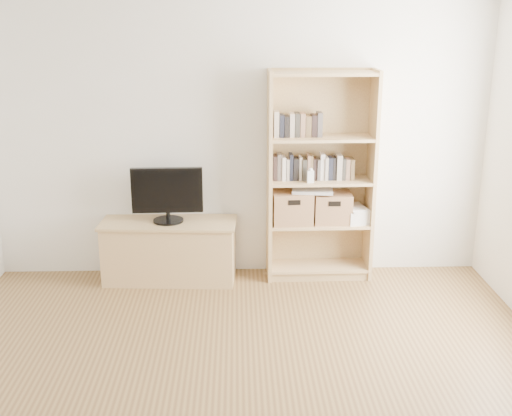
{
  "coord_description": "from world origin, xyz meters",
  "views": [
    {
      "loc": [
        -0.03,
        -3.22,
        2.39
      ],
      "look_at": [
        0.13,
        1.9,
        0.8
      ],
      "focal_mm": 45.0,
      "sensor_mm": 36.0,
      "label": 1
    }
  ],
  "objects_px": {
    "basket_left": "(292,207)",
    "basket_right": "(332,208)",
    "bookshelf": "(321,177)",
    "tv_stand": "(170,252)",
    "television": "(167,195)",
    "baby_monitor": "(310,177)",
    "laptop": "(313,190)"
  },
  "relations": [
    {
      "from": "tv_stand",
      "to": "bookshelf",
      "type": "height_order",
      "value": "bookshelf"
    },
    {
      "from": "baby_monitor",
      "to": "television",
      "type": "bearing_deg",
      "value": 172.6
    },
    {
      "from": "television",
      "to": "laptop",
      "type": "relative_size",
      "value": 1.75
    },
    {
      "from": "basket_left",
      "to": "baby_monitor",
      "type": "bearing_deg",
      "value": -36.3
    },
    {
      "from": "tv_stand",
      "to": "laptop",
      "type": "relative_size",
      "value": 3.26
    },
    {
      "from": "tv_stand",
      "to": "television",
      "type": "distance_m",
      "value": 0.54
    },
    {
      "from": "baby_monitor",
      "to": "basket_left",
      "type": "relative_size",
      "value": 0.31
    },
    {
      "from": "baby_monitor",
      "to": "laptop",
      "type": "xyz_separation_m",
      "value": [
        0.03,
        0.1,
        -0.15
      ]
    },
    {
      "from": "baby_monitor",
      "to": "basket_left",
      "type": "height_order",
      "value": "baby_monitor"
    },
    {
      "from": "bookshelf",
      "to": "laptop",
      "type": "relative_size",
      "value": 5.27
    },
    {
      "from": "bookshelf",
      "to": "baby_monitor",
      "type": "relative_size",
      "value": 17.42
    },
    {
      "from": "television",
      "to": "basket_left",
      "type": "xyz_separation_m",
      "value": [
        1.12,
        0.04,
        -0.14
      ]
    },
    {
      "from": "bookshelf",
      "to": "basket_left",
      "type": "distance_m",
      "value": 0.37
    },
    {
      "from": "basket_left",
      "to": "basket_right",
      "type": "relative_size",
      "value": 1.07
    },
    {
      "from": "tv_stand",
      "to": "baby_monitor",
      "type": "relative_size",
      "value": 10.78
    },
    {
      "from": "tv_stand",
      "to": "bookshelf",
      "type": "xyz_separation_m",
      "value": [
        1.37,
        0.05,
        0.68
      ]
    },
    {
      "from": "television",
      "to": "tv_stand",
      "type": "bearing_deg",
      "value": 0.0
    },
    {
      "from": "tv_stand",
      "to": "basket_left",
      "type": "height_order",
      "value": "basket_left"
    },
    {
      "from": "television",
      "to": "basket_right",
      "type": "relative_size",
      "value": 1.9
    },
    {
      "from": "basket_right",
      "to": "bookshelf",
      "type": "bearing_deg",
      "value": 179.13
    },
    {
      "from": "baby_monitor",
      "to": "laptop",
      "type": "distance_m",
      "value": 0.18
    },
    {
      "from": "bookshelf",
      "to": "television",
      "type": "relative_size",
      "value": 3.01
    },
    {
      "from": "baby_monitor",
      "to": "basket_right",
      "type": "bearing_deg",
      "value": 20.32
    },
    {
      "from": "baby_monitor",
      "to": "laptop",
      "type": "relative_size",
      "value": 0.3
    },
    {
      "from": "bookshelf",
      "to": "baby_monitor",
      "type": "bearing_deg",
      "value": -135.0
    },
    {
      "from": "television",
      "to": "basket_left",
      "type": "bearing_deg",
      "value": 0.73
    },
    {
      "from": "bookshelf",
      "to": "basket_right",
      "type": "height_order",
      "value": "bookshelf"
    },
    {
      "from": "tv_stand",
      "to": "basket_left",
      "type": "xyz_separation_m",
      "value": [
        1.12,
        0.04,
        0.41
      ]
    },
    {
      "from": "basket_left",
      "to": "basket_right",
      "type": "xyz_separation_m",
      "value": [
        0.37,
        0.01,
        -0.01
      ]
    },
    {
      "from": "bookshelf",
      "to": "baby_monitor",
      "type": "xyz_separation_m",
      "value": [
        -0.1,
        -0.11,
        0.03
      ]
    },
    {
      "from": "television",
      "to": "baby_monitor",
      "type": "distance_m",
      "value": 1.28
    },
    {
      "from": "basket_left",
      "to": "basket_right",
      "type": "distance_m",
      "value": 0.37
    }
  ]
}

